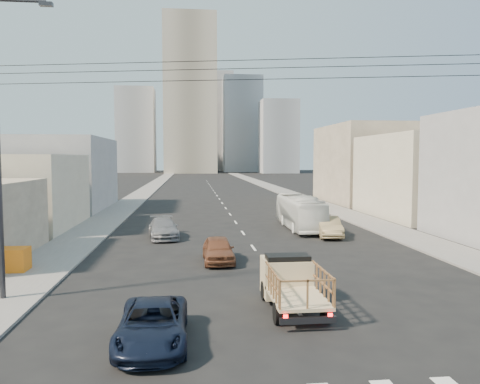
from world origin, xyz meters
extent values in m
plane|color=black|center=(0.00, 0.00, 0.00)|extent=(420.00, 420.00, 0.00)
cube|color=slate|center=(-11.75, 70.00, 0.06)|extent=(3.50, 180.00, 0.12)
cube|color=slate|center=(11.75, 70.00, 0.06)|extent=(3.50, 180.00, 0.12)
cube|color=silver|center=(0.00, 2.00, 0.01)|extent=(0.15, 2.00, 0.01)
cube|color=silver|center=(0.00, 8.00, 0.01)|extent=(0.15, 2.00, 0.01)
cube|color=silver|center=(0.00, 14.00, 0.01)|extent=(0.15, 2.00, 0.01)
cube|color=silver|center=(0.00, 20.00, 0.01)|extent=(0.15, 2.00, 0.01)
cube|color=silver|center=(0.00, 26.00, 0.01)|extent=(0.15, 2.00, 0.01)
cube|color=silver|center=(0.00, 32.00, 0.01)|extent=(0.15, 2.00, 0.01)
cube|color=silver|center=(0.00, 38.00, 0.01)|extent=(0.15, 2.00, 0.01)
cube|color=silver|center=(0.00, 44.00, 0.01)|extent=(0.15, 2.00, 0.01)
cube|color=silver|center=(0.00, 50.00, 0.01)|extent=(0.15, 2.00, 0.01)
cube|color=silver|center=(0.00, 56.00, 0.01)|extent=(0.15, 2.00, 0.01)
cube|color=silver|center=(0.00, 62.00, 0.01)|extent=(0.15, 2.00, 0.01)
cube|color=silver|center=(0.00, 68.00, 0.01)|extent=(0.15, 2.00, 0.01)
cube|color=silver|center=(0.00, 74.00, 0.01)|extent=(0.15, 2.00, 0.01)
cube|color=silver|center=(0.00, 80.00, 0.01)|extent=(0.15, 2.00, 0.01)
cube|color=silver|center=(0.00, 86.00, 0.01)|extent=(0.15, 2.00, 0.01)
cube|color=silver|center=(0.00, 92.00, 0.01)|extent=(0.15, 2.00, 0.01)
cube|color=silver|center=(0.00, 98.00, 0.01)|extent=(0.15, 2.00, 0.01)
cube|color=silver|center=(0.00, 104.00, 0.01)|extent=(0.15, 2.00, 0.01)
cube|color=#D2B98C|center=(-0.15, 0.93, 0.70)|extent=(1.90, 3.00, 0.12)
cube|color=#D2B98C|center=(-0.15, 2.93, 0.95)|extent=(1.90, 1.60, 1.50)
cube|color=black|center=(-0.15, 2.68, 1.55)|extent=(1.70, 0.90, 0.70)
cube|color=#2D2D33|center=(-0.15, -0.62, 0.40)|extent=(1.90, 0.12, 0.22)
cube|color=#FF0C0C|center=(-0.90, -0.62, 0.55)|extent=(0.15, 0.05, 0.12)
cube|color=#FF0C0C|center=(0.60, -0.62, 0.55)|extent=(0.15, 0.05, 0.12)
cylinder|color=black|center=(-1.00, 3.03, 0.38)|extent=(0.25, 0.76, 0.76)
cylinder|color=black|center=(0.70, 3.03, 0.38)|extent=(0.25, 0.76, 0.76)
cylinder|color=black|center=(-1.00, 0.23, 0.38)|extent=(0.25, 0.76, 0.76)
cylinder|color=black|center=(0.70, 0.23, 0.38)|extent=(0.25, 0.76, 0.76)
imported|color=black|center=(-5.15, -1.10, 0.63)|extent=(2.13, 4.58, 1.27)
imported|color=white|center=(4.87, 21.79, 1.34)|extent=(2.38, 9.64, 2.68)
imported|color=brown|center=(-2.48, 10.16, 0.70)|extent=(1.70, 4.12, 1.40)
imported|color=#99845A|center=(6.02, 17.69, 0.73)|extent=(2.09, 4.60, 1.46)
imported|color=slate|center=(-5.95, 18.33, 0.70)|extent=(2.56, 5.05, 1.40)
cylinder|color=#2D2D33|center=(-10.50, 4.00, 11.80)|extent=(2.00, 0.12, 0.12)
cube|color=#2D2D33|center=(-9.50, 4.00, 11.70)|extent=(0.50, 0.25, 0.15)
cylinder|color=black|center=(0.00, 1.50, 9.30)|extent=(23.01, 5.02, 0.02)
cylinder|color=black|center=(0.00, 1.50, 9.00)|extent=(23.01, 5.02, 0.02)
cylinder|color=black|center=(0.00, 1.50, 8.60)|extent=(23.01, 5.02, 0.02)
cube|color=orange|center=(-13.00, 8.72, 0.31)|extent=(1.80, 1.20, 0.38)
cube|color=orange|center=(-13.00, 8.72, 0.69)|extent=(1.80, 1.20, 0.38)
cube|color=orange|center=(-13.00, 8.72, 1.07)|extent=(1.80, 1.20, 0.38)
cube|color=#C2B79C|center=(19.50, 28.00, 4.00)|extent=(11.00, 14.00, 8.00)
cube|color=gray|center=(20.00, 44.00, 5.00)|extent=(12.00, 16.00, 10.00)
cube|color=#C2B79C|center=(-19.00, 24.00, 3.00)|extent=(11.00, 12.00, 6.00)
cube|color=gray|center=(-19.50, 39.00, 4.00)|extent=(12.00, 16.00, 8.00)
cube|color=gray|center=(-4.00, 170.00, 30.00)|extent=(20.00, 20.00, 60.00)
cube|color=#93969B|center=(18.00, 185.00, 20.00)|extent=(16.00, 16.00, 40.00)
cube|color=#93969B|center=(-26.00, 180.00, 17.00)|extent=(15.00, 15.00, 34.00)
cube|color=gray|center=(6.00, 200.00, 22.00)|extent=(18.00, 18.00, 44.00)
cube|color=#93969B|center=(30.00, 165.00, 14.00)|extent=(14.00, 14.00, 28.00)
camera|label=1|loc=(-3.95, -15.32, 5.72)|focal=35.00mm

